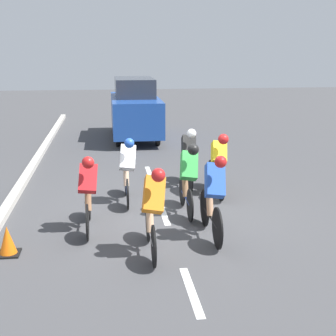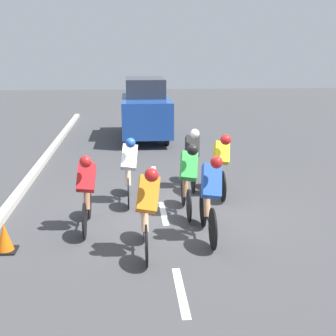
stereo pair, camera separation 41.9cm
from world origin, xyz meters
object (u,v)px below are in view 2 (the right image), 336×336
object	(u,v)px
cyclist_red	(86,190)
traffic_cone	(5,238)
cyclist_orange	(147,208)
cyclist_white	(129,168)
cyclist_black	(192,157)
cyclist_blue	(210,195)
cyclist_yellow	(221,163)
cyclist_green	(188,177)
support_car	(145,109)

from	to	relation	value
cyclist_red	traffic_cone	xyz separation A→B (m)	(1.28, 0.90, -0.53)
cyclist_red	cyclist_orange	size ratio (longest dim) A/B	1.01
cyclist_white	traffic_cone	world-z (taller)	cyclist_white
cyclist_black	cyclist_red	bearing A→B (deg)	47.71
cyclist_black	cyclist_blue	size ratio (longest dim) A/B	0.95
cyclist_yellow	cyclist_orange	bearing A→B (deg)	59.34
cyclist_red	cyclist_orange	world-z (taller)	cyclist_orange
cyclist_black	cyclist_orange	bearing A→B (deg)	71.90
cyclist_green	cyclist_white	bearing A→B (deg)	-37.77
cyclist_black	cyclist_green	world-z (taller)	cyclist_green
cyclist_blue	support_car	xyz separation A→B (m)	(0.76, -9.69, 0.31)
cyclist_black	cyclist_white	distance (m)	1.78
cyclist_orange	cyclist_white	world-z (taller)	cyclist_orange
support_car	traffic_cone	distance (m)	10.35
cyclist_orange	support_car	bearing A→B (deg)	-91.96
cyclist_white	cyclist_green	xyz separation A→B (m)	(-1.17, 0.91, 0.02)
cyclist_red	cyclist_blue	distance (m)	2.27
cyclist_red	cyclist_blue	xyz separation A→B (m)	(-2.18, 0.64, 0.03)
cyclist_black	cyclist_green	size ratio (longest dim) A/B	1.05
cyclist_red	cyclist_green	size ratio (longest dim) A/B	1.06
cyclist_red	cyclist_black	bearing A→B (deg)	-132.29
cyclist_blue	support_car	bearing A→B (deg)	-85.50
traffic_cone	cyclist_green	bearing A→B (deg)	-154.82
cyclist_orange	support_car	xyz separation A→B (m)	(-0.35, -10.26, 0.31)
cyclist_red	support_car	distance (m)	9.17
cyclist_orange	cyclist_white	distance (m)	2.74
cyclist_orange	cyclist_green	distance (m)	2.03
cyclist_blue	cyclist_red	bearing A→B (deg)	-16.41
cyclist_red	cyclist_white	xyz separation A→B (m)	(-0.78, -1.53, 0.00)
cyclist_green	cyclist_red	bearing A→B (deg)	17.62
cyclist_black	support_car	xyz separation A→B (m)	(0.86, -6.56, 0.34)
cyclist_green	cyclist_blue	bearing A→B (deg)	100.20
cyclist_red	cyclist_green	xyz separation A→B (m)	(-1.95, -0.62, 0.03)
cyclist_red	cyclist_yellow	size ratio (longest dim) A/B	1.02
cyclist_white	cyclist_yellow	bearing A→B (deg)	-172.57
cyclist_white	support_car	distance (m)	7.56
cyclist_yellow	cyclist_green	xyz separation A→B (m)	(0.89, 1.18, 0.02)
traffic_cone	cyclist_white	bearing A→B (deg)	-130.37
cyclist_yellow	support_car	xyz separation A→B (m)	(1.43, -7.26, 0.33)
cyclist_red	traffic_cone	world-z (taller)	cyclist_red
cyclist_white	cyclist_green	world-z (taller)	cyclist_green
cyclist_black	cyclist_blue	world-z (taller)	cyclist_blue
cyclist_green	traffic_cone	bearing A→B (deg)	25.18
cyclist_white	cyclist_black	bearing A→B (deg)	-146.95
cyclist_blue	cyclist_yellow	bearing A→B (deg)	-105.22
cyclist_black	cyclist_yellow	size ratio (longest dim) A/B	1.01
cyclist_yellow	cyclist_blue	distance (m)	2.52
cyclist_black	cyclist_yellow	xyz separation A→B (m)	(-0.57, 0.70, 0.01)
cyclist_green	cyclist_blue	distance (m)	1.28
cyclist_red	cyclist_white	size ratio (longest dim) A/B	1.02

